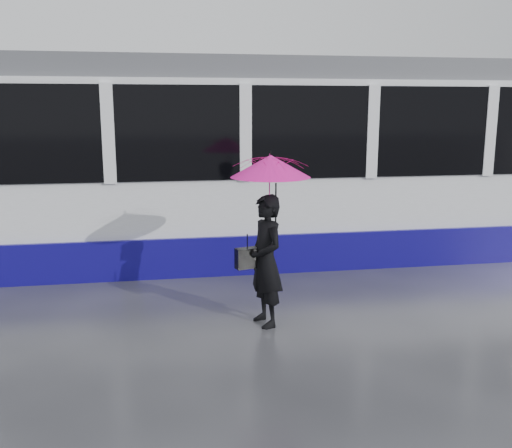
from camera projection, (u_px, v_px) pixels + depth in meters
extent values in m
plane|color=#29292E|center=(304.00, 298.00, 7.83)|extent=(90.00, 90.00, 0.00)
cube|color=#3F3D38|center=(278.00, 263.00, 9.55)|extent=(34.00, 0.07, 0.02)
cube|color=#3F3D38|center=(262.00, 244.00, 10.94)|extent=(34.00, 0.07, 0.02)
cube|color=white|center=(474.00, 165.00, 10.60)|extent=(24.00, 2.40, 2.95)
cube|color=#110A71|center=(470.00, 229.00, 10.84)|extent=(24.00, 2.56, 0.62)
cube|color=black|center=(477.00, 129.00, 10.46)|extent=(23.00, 2.48, 1.40)
cube|color=#525359|center=(481.00, 74.00, 10.27)|extent=(23.60, 2.20, 0.35)
imported|color=black|center=(266.00, 261.00, 6.74)|extent=(0.52, 0.66, 1.58)
imported|color=#EC1358|center=(270.00, 187.00, 6.58)|extent=(1.06, 1.07, 0.79)
cone|color=#EC1358|center=(271.00, 166.00, 6.53)|extent=(1.14, 1.14, 0.26)
cylinder|color=black|center=(271.00, 153.00, 6.50)|extent=(0.01, 0.01, 0.06)
cylinder|color=black|center=(276.00, 212.00, 6.67)|extent=(0.02, 0.02, 0.69)
cube|color=black|center=(247.00, 258.00, 6.72)|extent=(0.30, 0.19, 0.24)
cylinder|color=black|center=(247.00, 241.00, 6.68)|extent=(0.01, 0.01, 0.18)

